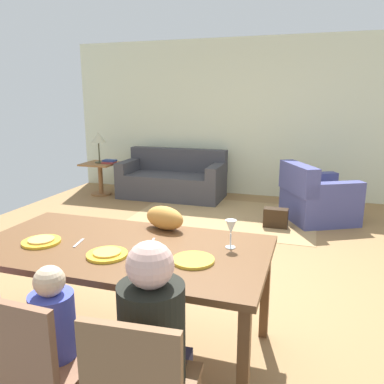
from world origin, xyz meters
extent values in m
cube|color=olive|center=(0.00, 0.42, -0.01)|extent=(6.84, 6.04, 0.02)
cube|color=beige|center=(0.00, 3.49, 1.35)|extent=(6.84, 0.10, 2.70)
cube|color=brown|center=(-0.17, -1.24, 0.74)|extent=(1.91, 0.99, 0.04)
cube|color=brown|center=(0.72, -1.67, 0.36)|extent=(0.06, 0.06, 0.72)
cube|color=brown|center=(-1.07, -0.80, 0.36)|extent=(0.06, 0.06, 0.72)
cube|color=brown|center=(0.72, -0.80, 0.36)|extent=(0.06, 0.06, 0.72)
cylinder|color=yellow|center=(-0.70, -1.36, 0.77)|extent=(0.25, 0.25, 0.02)
cylinder|color=#D6A050|center=(-0.70, -1.36, 0.78)|extent=(0.17, 0.17, 0.01)
cylinder|color=yellow|center=(-0.17, -1.42, 0.77)|extent=(0.25, 0.25, 0.02)
cylinder|color=gold|center=(-0.17, -1.42, 0.78)|extent=(0.17, 0.17, 0.01)
cylinder|color=gold|center=(0.35, -1.34, 0.77)|extent=(0.25, 0.25, 0.02)
cylinder|color=silver|center=(0.51, -1.06, 0.76)|extent=(0.06, 0.06, 0.01)
cylinder|color=silver|center=(0.51, -1.06, 0.81)|extent=(0.01, 0.01, 0.09)
cone|color=silver|center=(0.51, -1.06, 0.90)|extent=(0.07, 0.07, 0.09)
cube|color=silver|center=(-0.46, -1.29, 0.76)|extent=(0.04, 0.15, 0.01)
cube|color=silver|center=(0.00, -1.14, 0.76)|extent=(0.05, 0.17, 0.01)
cube|color=olive|center=(-0.53, -1.82, 0.21)|extent=(0.04, 0.04, 0.41)
cube|color=brown|center=(-0.17, -2.01, 0.43)|extent=(0.43, 0.43, 0.04)
cube|color=brown|center=(-0.18, -2.20, 0.66)|extent=(0.42, 0.05, 0.42)
cube|color=brown|center=(-0.35, -1.82, 0.21)|extent=(0.04, 0.04, 0.41)
cylinder|color=#3F4BBD|center=(-0.17, -1.95, 0.62)|extent=(0.22, 0.22, 0.33)
sphere|color=beige|center=(-0.17, -1.95, 0.85)|extent=(0.15, 0.15, 0.15)
cube|color=brown|center=(0.36, -2.20, 0.66)|extent=(0.42, 0.07, 0.42)
cylinder|color=black|center=(0.35, -1.95, 0.68)|extent=(0.30, 0.30, 0.46)
sphere|color=beige|center=(0.35, -1.95, 1.00)|extent=(0.21, 0.21, 0.21)
ellipsoid|color=#D08C3D|center=(-0.02, -0.84, 0.84)|extent=(0.35, 0.25, 0.17)
cube|color=tan|center=(-0.21, 2.02, 0.00)|extent=(2.60, 1.80, 0.01)
cube|color=#414045|center=(-1.35, 2.82, 0.21)|extent=(1.79, 0.84, 0.42)
cube|color=#414045|center=(-1.35, 3.16, 0.62)|extent=(1.79, 0.20, 0.40)
cube|color=#414045|center=(-2.15, 2.82, 0.52)|extent=(0.18, 0.84, 0.20)
cube|color=#414045|center=(-0.54, 2.82, 0.52)|extent=(0.18, 0.84, 0.20)
cube|color=#494D88|center=(1.10, 2.22, 0.21)|extent=(1.14, 1.15, 0.42)
cube|color=#494D88|center=(0.81, 2.06, 0.62)|extent=(0.58, 0.84, 0.40)
cube|color=#494D88|center=(1.26, 1.93, 0.52)|extent=(0.83, 0.56, 0.20)
cube|color=#494D88|center=(0.95, 2.52, 0.52)|extent=(0.83, 0.56, 0.20)
cube|color=#8F5E34|center=(-2.64, 2.62, 0.56)|extent=(0.56, 0.56, 0.03)
cylinder|color=#8F5E34|center=(-2.64, 2.62, 0.27)|extent=(0.08, 0.08, 0.55)
cylinder|color=#8F5E34|center=(-2.64, 2.62, 0.01)|extent=(0.36, 0.36, 0.03)
cylinder|color=#42442E|center=(-2.64, 2.62, 0.59)|extent=(0.16, 0.16, 0.02)
cylinder|color=#42442E|center=(-2.64, 2.62, 0.77)|extent=(0.02, 0.02, 0.34)
cone|color=#C1BD98|center=(-2.64, 2.62, 1.03)|extent=(0.26, 0.26, 0.18)
cube|color=maroon|center=(-2.44, 2.61, 0.59)|extent=(0.22, 0.16, 0.03)
cube|color=navy|center=(-2.46, 2.67, 0.62)|extent=(0.22, 0.16, 0.03)
cube|color=black|center=(0.55, 1.72, 0.13)|extent=(0.32, 0.16, 0.26)
camera|label=1|loc=(0.98, -3.35, 1.69)|focal=36.14mm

